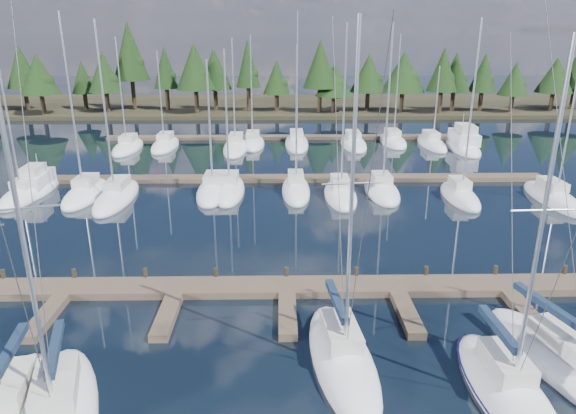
{
  "coord_description": "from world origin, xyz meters",
  "views": [
    {
      "loc": [
        -0.37,
        -7.36,
        13.64
      ],
      "look_at": [
        0.14,
        22.0,
        3.5
      ],
      "focal_mm": 32.0,
      "sensor_mm": 36.0,
      "label": 1
    }
  ],
  "objects_px": {
    "front_sailboat_3": "(342,357)",
    "front_sailboat_5": "(572,368)",
    "front_sailboat_4": "(507,390)",
    "motor_yacht_right": "(463,145)",
    "motor_yacht_left": "(37,186)",
    "main_dock": "(287,292)"
  },
  "relations": [
    {
      "from": "main_dock",
      "to": "front_sailboat_5",
      "type": "relative_size",
      "value": 2.78
    },
    {
      "from": "front_sailboat_5",
      "to": "motor_yacht_right",
      "type": "bearing_deg",
      "value": 76.77
    },
    {
      "from": "main_dock",
      "to": "motor_yacht_right",
      "type": "height_order",
      "value": "motor_yacht_right"
    },
    {
      "from": "front_sailboat_5",
      "to": "front_sailboat_4",
      "type": "bearing_deg",
      "value": -158.55
    },
    {
      "from": "main_dock",
      "to": "front_sailboat_4",
      "type": "relative_size",
      "value": 3.06
    },
    {
      "from": "front_sailboat_3",
      "to": "motor_yacht_right",
      "type": "bearing_deg",
      "value": 64.97
    },
    {
      "from": "front_sailboat_3",
      "to": "front_sailboat_5",
      "type": "bearing_deg",
      "value": -5.65
    },
    {
      "from": "motor_yacht_left",
      "to": "motor_yacht_right",
      "type": "distance_m",
      "value": 46.88
    },
    {
      "from": "front_sailboat_4",
      "to": "front_sailboat_5",
      "type": "bearing_deg",
      "value": 21.45
    },
    {
      "from": "motor_yacht_right",
      "to": "front_sailboat_5",
      "type": "bearing_deg",
      "value": -103.23
    },
    {
      "from": "front_sailboat_4",
      "to": "motor_yacht_right",
      "type": "distance_m",
      "value": 46.13
    },
    {
      "from": "front_sailboat_3",
      "to": "motor_yacht_left",
      "type": "height_order",
      "value": "front_sailboat_3"
    },
    {
      "from": "front_sailboat_4",
      "to": "motor_yacht_right",
      "type": "relative_size",
      "value": 1.41
    },
    {
      "from": "front_sailboat_5",
      "to": "motor_yacht_left",
      "type": "height_order",
      "value": "front_sailboat_5"
    },
    {
      "from": "main_dock",
      "to": "front_sailboat_5",
      "type": "distance_m",
      "value": 13.68
    },
    {
      "from": "front_sailboat_4",
      "to": "front_sailboat_3",
      "type": "bearing_deg",
      "value": 160.24
    },
    {
      "from": "front_sailboat_5",
      "to": "motor_yacht_right",
      "type": "relative_size",
      "value": 1.55
    },
    {
      "from": "front_sailboat_4",
      "to": "motor_yacht_left",
      "type": "height_order",
      "value": "front_sailboat_4"
    },
    {
      "from": "front_sailboat_5",
      "to": "motor_yacht_left",
      "type": "bearing_deg",
      "value": 141.92
    },
    {
      "from": "front_sailboat_4",
      "to": "motor_yacht_right",
      "type": "bearing_deg",
      "value": 73.16
    },
    {
      "from": "front_sailboat_3",
      "to": "front_sailboat_5",
      "type": "relative_size",
      "value": 0.95
    },
    {
      "from": "front_sailboat_3",
      "to": "front_sailboat_5",
      "type": "xyz_separation_m",
      "value": [
        9.5,
        -0.94,
        -0.01
      ]
    }
  ]
}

